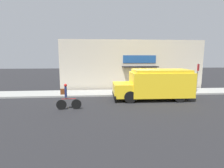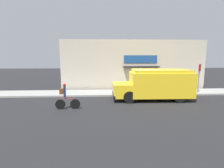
# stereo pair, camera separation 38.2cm
# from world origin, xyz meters

# --- Properties ---
(ground_plane) EXTENTS (70.00, 70.00, 0.00)m
(ground_plane) POSITION_xyz_m (0.00, 0.00, 0.00)
(ground_plane) COLOR #232326
(sidewalk) EXTENTS (28.00, 2.39, 0.14)m
(sidewalk) POSITION_xyz_m (0.00, 1.20, 0.07)
(sidewalk) COLOR #999993
(sidewalk) RESTS_ON ground_plane
(storefront) EXTENTS (14.37, 0.97, 4.95)m
(storefront) POSITION_xyz_m (0.02, 2.81, 2.48)
(storefront) COLOR beige
(storefront) RESTS_ON ground_plane
(school_bus) EXTENTS (6.02, 2.74, 2.35)m
(school_bus) POSITION_xyz_m (0.95, -1.26, 1.22)
(school_bus) COLOR yellow
(school_bus) RESTS_ON ground_plane
(cyclist) EXTENTS (1.57, 0.21, 1.67)m
(cyclist) POSITION_xyz_m (-5.50, -3.38, 0.80)
(cyclist) COLOR black
(cyclist) RESTS_ON ground_plane
(stop_sign_post) EXTENTS (0.45, 0.45, 2.58)m
(stop_sign_post) POSITION_xyz_m (5.32, 0.44, 1.86)
(stop_sign_post) COLOR slate
(stop_sign_post) RESTS_ON sidewalk
(trash_bin) EXTENTS (0.50, 0.50, 0.85)m
(trash_bin) POSITION_xyz_m (3.45, 1.43, 0.56)
(trash_bin) COLOR #2D5138
(trash_bin) RESTS_ON sidewalk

